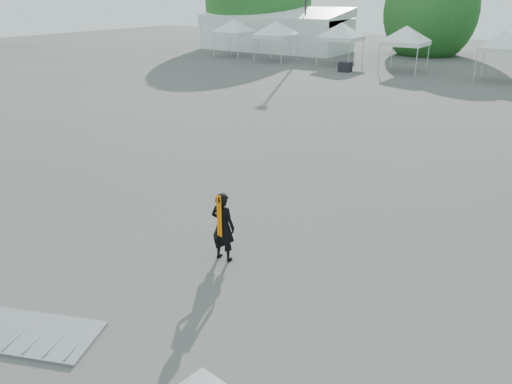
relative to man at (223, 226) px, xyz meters
The scene contains 12 objects.
ground 2.46m from the man, 83.93° to the left, with size 120.00×120.00×0.00m, color #474442.
marquee 43.20m from the man, 120.25° to the left, with size 15.00×6.25×4.23m.
tree_far_w 47.98m from the man, 122.58° to the left, with size 4.80×4.80×7.30m.
tree_mid_w 43.13m from the man, 100.39° to the left, with size 4.16×4.16×6.33m.
tent_a 38.25m from the man, 125.66° to the left, with size 4.18×4.18×3.88m.
tent_b 34.95m from the man, 119.68° to the left, with size 4.18×4.18×3.88m.
tent_c 33.38m from the man, 110.43° to the left, with size 4.23×4.23×3.88m.
tent_d 30.90m from the man, 101.20° to the left, with size 4.26×4.26×3.88m.
tent_e 29.66m from the man, 88.59° to the left, with size 3.75×3.75×3.88m.
man is the anchor object (origin of this frame).
barrier_left 4.31m from the man, 106.02° to the right, with size 2.61×1.95×0.07m.
crate_west 29.47m from the man, 109.03° to the left, with size 0.92×0.72×0.72m, color black.
Camera 1 is at (5.91, -10.20, 5.66)m, focal length 35.00 mm.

